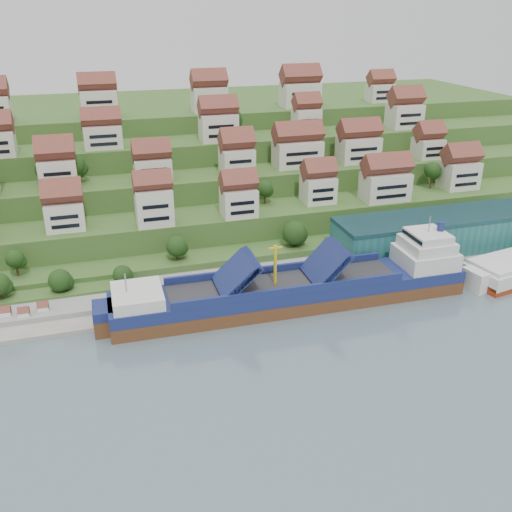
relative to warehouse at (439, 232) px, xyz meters
name	(u,v)px	position (x,y,z in m)	size (l,w,h in m)	color
ground	(284,309)	(-52.00, -17.00, -7.20)	(300.00, 300.00, 0.00)	slate
quay	(336,268)	(-32.00, -2.00, -6.10)	(180.00, 14.00, 2.20)	gray
pebble_beach	(26,318)	(-110.00, -5.00, -6.70)	(45.00, 20.00, 1.00)	gray
hillside	(197,159)	(-52.00, 86.55, 3.46)	(260.00, 128.00, 31.00)	#2D4C1E
hillside_village	(224,149)	(-51.21, 43.71, 17.08)	(158.32, 62.87, 28.89)	beige
hillside_trees	(186,192)	(-66.56, 26.99, 9.45)	(140.17, 62.44, 32.37)	#1F4115
warehouse	(439,232)	(0.00, 0.00, 0.00)	(60.00, 15.00, 10.00)	#276A68
flagpole	(338,257)	(-33.89, -7.00, -0.32)	(1.28, 0.16, 8.00)	gray
beach_huts	(15,316)	(-112.00, -6.25, -5.10)	(14.40, 3.70, 2.20)	white
cargo_ship	(302,290)	(-47.03, -15.60, -3.66)	(85.25, 14.56, 18.95)	#543019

